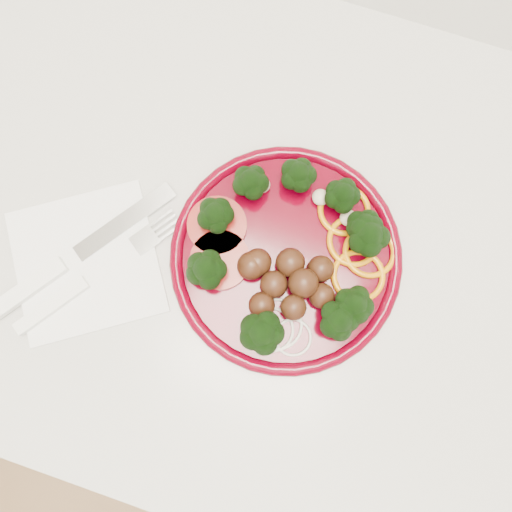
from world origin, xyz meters
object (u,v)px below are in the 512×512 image
(fork, at_px, (71,292))
(plate, at_px, (291,255))
(knife, at_px, (59,267))
(napkin, at_px, (86,262))

(fork, bearing_deg, plate, -27.63)
(knife, bearing_deg, plate, -34.22)
(napkin, relative_size, knife, 0.75)
(plate, relative_size, napkin, 1.65)
(napkin, height_order, knife, knife)
(knife, xyz_separation_m, fork, (0.02, -0.02, -0.00))
(plate, bearing_deg, napkin, -160.35)
(knife, bearing_deg, fork, -97.00)
(plate, bearing_deg, fork, -152.30)
(plate, distance_m, napkin, 0.22)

